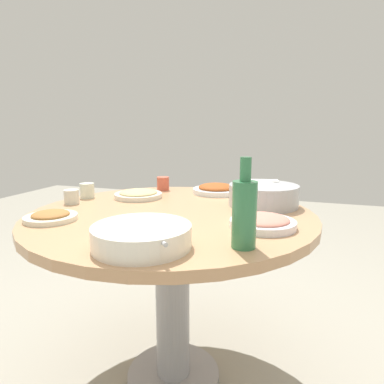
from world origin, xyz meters
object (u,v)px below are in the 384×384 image
at_px(tea_cup_side, 163,184).
at_px(tea_cup_far, 72,197).
at_px(rice_bowl, 263,195).
at_px(round_dining_table, 172,248).
at_px(dish_noodles, 138,194).
at_px(dish_tofu_braise, 51,216).
at_px(soup_bowl, 142,237).
at_px(green_bottle, 244,212).
at_px(dish_shrimp, 263,222).
at_px(dish_stirfry, 216,189).
at_px(tea_cup_near, 87,191).

bearing_deg(tea_cup_side, tea_cup_far, -31.03).
bearing_deg(tea_cup_side, rice_bowl, 69.98).
height_order(round_dining_table, dish_noodles, dish_noodles).
bearing_deg(dish_tofu_braise, round_dining_table, 124.59).
height_order(soup_bowl, tea_cup_far, soup_bowl).
height_order(dish_tofu_braise, green_bottle, green_bottle).
bearing_deg(dish_noodles, tea_cup_far, -46.75).
xyz_separation_m(round_dining_table, soup_bowl, (0.41, 0.07, 0.19)).
distance_m(dish_shrimp, tea_cup_side, 0.80).
bearing_deg(dish_noodles, tea_cup_side, 170.75).
relative_size(rice_bowl, dish_stirfry, 1.22).
height_order(soup_bowl, dish_noodles, soup_bowl).
bearing_deg(rice_bowl, round_dining_table, -57.11).
relative_size(tea_cup_far, tea_cup_side, 0.89).
bearing_deg(tea_cup_side, green_bottle, 37.33).
distance_m(dish_tofu_braise, dish_stirfry, 0.83).
relative_size(dish_noodles, tea_cup_far, 3.56).
bearing_deg(dish_noodles, rice_bowl, 91.64).
bearing_deg(dish_noodles, soup_bowl, 28.13).
height_order(dish_stirfry, green_bottle, green_bottle).
distance_m(dish_shrimp, green_bottle, 0.23).
distance_m(soup_bowl, tea_cup_far, 0.68).
xyz_separation_m(soup_bowl, green_bottle, (-0.09, 0.28, 0.07)).
relative_size(dish_noodles, dish_shrimp, 1.02).
relative_size(round_dining_table, rice_bowl, 3.85).
xyz_separation_m(rice_bowl, dish_stirfry, (-0.21, -0.26, -0.03)).
bearing_deg(tea_cup_side, round_dining_table, 27.23).
relative_size(soup_bowl, dish_tofu_braise, 1.50).
height_order(dish_noodles, dish_stirfry, dish_stirfry).
distance_m(rice_bowl, soup_bowl, 0.68).
bearing_deg(dish_stirfry, dish_shrimp, 29.11).
xyz_separation_m(tea_cup_near, tea_cup_far, (0.13, 0.01, -0.00)).
distance_m(soup_bowl, green_bottle, 0.30).
xyz_separation_m(dish_noodles, green_bottle, (0.52, 0.60, 0.09)).
height_order(round_dining_table, dish_shrimp, dish_shrimp).
relative_size(round_dining_table, tea_cup_near, 15.95).
bearing_deg(green_bottle, dish_noodles, -130.85).
xyz_separation_m(rice_bowl, tea_cup_side, (-0.20, -0.56, -0.01)).
xyz_separation_m(round_dining_table, tea_cup_side, (-0.43, -0.22, 0.19)).
bearing_deg(round_dining_table, tea_cup_side, -152.77).
bearing_deg(soup_bowl, dish_tofu_braise, -108.16).
bearing_deg(dish_shrimp, soup_bowl, -45.50).
bearing_deg(dish_shrimp, dish_stirfry, -150.89).
distance_m(dish_noodles, dish_tofu_braise, 0.48).
relative_size(dish_shrimp, tea_cup_near, 3.14).
xyz_separation_m(round_dining_table, green_bottle, (0.32, 0.35, 0.26)).
height_order(dish_noodles, tea_cup_side, tea_cup_side).
xyz_separation_m(soup_bowl, dish_noodles, (-0.61, -0.33, -0.01)).
bearing_deg(dish_stirfry, tea_cup_side, -88.41).
height_order(round_dining_table, tea_cup_far, tea_cup_far).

